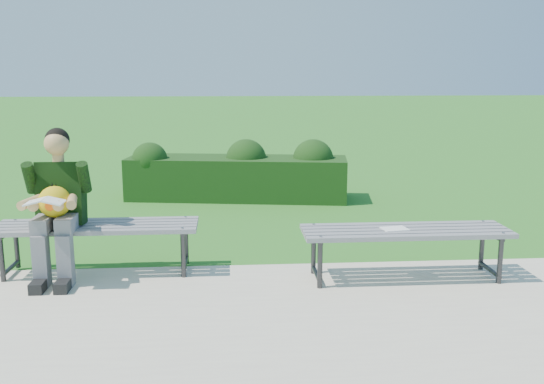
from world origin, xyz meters
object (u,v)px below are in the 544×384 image
Objects in this scene: hedge at (240,173)px; bench_left at (97,230)px; bench_right at (406,235)px; seated_boy at (57,200)px; paper_sheet at (395,229)px.

hedge is 1.79× the size of bench_left.
bench_left is 1.00× the size of bench_right.
seated_boy is at bearing -161.69° from bench_left.
seated_boy is at bearing -116.29° from hedge.
paper_sheet is (1.27, -3.62, 0.10)m from hedge.
bench_right is at bearing -69.33° from hedge.
seated_boy is at bearing 174.81° from paper_sheet.
seated_boy reaches higher than bench_right.
seated_boy is (-1.66, -3.36, 0.34)m from hedge.
bench_left and bench_right have the same top height.
bench_left is at bearing 172.09° from paper_sheet.
paper_sheet is (2.92, -0.27, -0.24)m from seated_boy.
hedge is 1.79× the size of bench_right.
bench_right is (1.37, -3.62, 0.04)m from hedge.
hedge reaches higher than bench_right.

